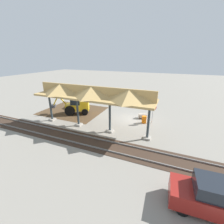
{
  "coord_description": "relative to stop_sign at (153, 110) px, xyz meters",
  "views": [
    {
      "loc": [
        -4.35,
        17.6,
        7.81
      ],
      "look_at": [
        1.99,
        2.33,
        1.6
      ],
      "focal_mm": 24.0,
      "sensor_mm": 36.0,
      "label": 1
    }
  ],
  "objects": [
    {
      "name": "backhoe",
      "position": [
        10.48,
        0.84,
        -0.5
      ],
      "size": [
        5.27,
        3.29,
        2.82
      ],
      "color": "yellow",
      "rests_on": "ground"
    },
    {
      "name": "rail_tracks",
      "position": [
        2.41,
        6.81,
        -1.73
      ],
      "size": [
        60.0,
        2.58,
        0.15
      ],
      "color": "slate",
      "rests_on": "ground"
    },
    {
      "name": "platform_canopy",
      "position": [
        5.95,
        4.06,
        2.41
      ],
      "size": [
        13.38,
        3.2,
        4.9
      ],
      "color": "#9E998E",
      "rests_on": "ground"
    },
    {
      "name": "dirt_work_zone",
      "position": [
        11.71,
        0.08,
        -1.75
      ],
      "size": [
        8.74,
        7.0,
        0.01
      ],
      "primitive_type": "cube",
      "color": "#4C3823",
      "rests_on": "ground"
    },
    {
      "name": "ground_plane",
      "position": [
        2.41,
        -0.06,
        -1.76
      ],
      "size": [
        120.0,
        120.0,
        0.0
      ],
      "primitive_type": "plane",
      "color": "gray"
    },
    {
      "name": "distant_parked_car",
      "position": [
        -4.63,
        10.31,
        -0.77
      ],
      "size": [
        4.28,
        1.94,
        1.98
      ],
      "color": "maroon",
      "rests_on": "ground"
    },
    {
      "name": "stop_sign",
      "position": [
        0.0,
        0.0,
        0.0
      ],
      "size": [
        0.76,
        0.06,
        2.44
      ],
      "color": "gray",
      "rests_on": "ground"
    },
    {
      "name": "traffic_barrel",
      "position": [
        0.9,
        0.37,
        -1.31
      ],
      "size": [
        0.56,
        0.56,
        0.9
      ],
      "primitive_type": "cylinder",
      "color": "orange",
      "rests_on": "ground"
    },
    {
      "name": "concrete_pipe",
      "position": [
        1.36,
        -0.98,
        -1.41
      ],
      "size": [
        1.19,
        0.93,
        0.7
      ],
      "color": "#9E9384",
      "rests_on": "ground"
    },
    {
      "name": "dirt_mound",
      "position": [
        13.09,
        -0.62,
        -1.76
      ],
      "size": [
        3.77,
        3.77,
        1.82
      ],
      "primitive_type": "cone",
      "color": "#4C3823",
      "rests_on": "ground"
    }
  ]
}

